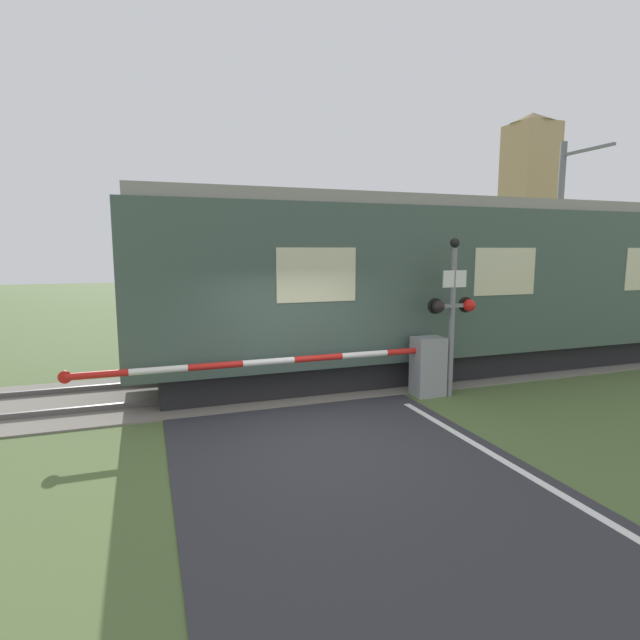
# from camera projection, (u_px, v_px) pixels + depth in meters

# --- Properties ---
(ground_plane) EXTENTS (80.00, 80.00, 0.00)m
(ground_plane) POSITION_uv_depth(u_px,v_px,m) (322.00, 438.00, 7.64)
(ground_plane) COLOR #4C6033
(track_bed) EXTENTS (36.00, 3.20, 0.13)m
(track_bed) POSITION_uv_depth(u_px,v_px,m) (272.00, 384.00, 10.60)
(track_bed) COLOR slate
(track_bed) RESTS_ON ground_plane
(train) EXTENTS (15.36, 2.73, 3.96)m
(train) POSITION_uv_depth(u_px,v_px,m) (465.00, 285.00, 11.89)
(train) COLOR black
(train) RESTS_ON ground_plane
(crossing_barrier) EXTENTS (6.80, 0.44, 1.17)m
(crossing_barrier) POSITION_uv_depth(u_px,v_px,m) (399.00, 365.00, 9.55)
(crossing_barrier) COLOR gray
(crossing_barrier) RESTS_ON ground_plane
(signal_post) EXTENTS (0.99, 0.26, 3.07)m
(signal_post) POSITION_uv_depth(u_px,v_px,m) (453.00, 308.00, 9.57)
(signal_post) COLOR gray
(signal_post) RESTS_ON ground_plane
(catenary_pole) EXTENTS (0.20, 1.90, 6.15)m
(catenary_pole) POSITION_uv_depth(u_px,v_px,m) (559.00, 238.00, 15.73)
(catenary_pole) COLOR slate
(catenary_pole) RESTS_ON ground_plane
(distant_building) EXTENTS (3.41, 3.41, 12.82)m
(distant_building) POSITION_uv_depth(u_px,v_px,m) (528.00, 201.00, 37.50)
(distant_building) COLOR tan
(distant_building) RESTS_ON ground_plane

